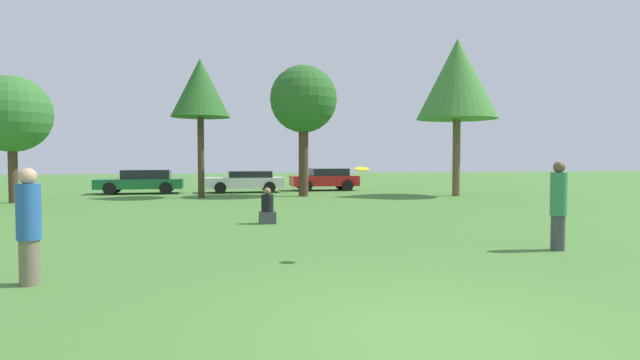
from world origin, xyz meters
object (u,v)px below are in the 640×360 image
Objects in this scene: frisbee at (362,169)px; tree_2 at (303,100)px; tree_0 at (12,115)px; tree_1 at (200,89)px; parked_car_white at (245,181)px; parked_car_green at (142,181)px; tree_3 at (457,80)px; bystander_sitting at (267,209)px; person_catcher at (558,205)px; person_thrower at (29,225)px; parked_car_red at (325,179)px.

frisbee is 0.04× the size of tree_2.
tree_0 is 12.94m from tree_2.
tree_1 is 5.05m from tree_2.
parked_car_white is (-2.69, 3.41, -4.17)m from tree_2.
frisbee is at bearing 107.93° from parked_car_green.
bystander_sitting is at bearing -139.93° from tree_3.
tree_1 is at bearing 131.51° from parked_car_green.
tree_2 is at bearing 74.17° from bystander_sitting.
tree_3 is at bearing 57.20° from frisbee.
tree_2 is at bearing -86.12° from person_catcher.
tree_0 is (-11.05, 14.84, 2.07)m from frisbee.
bystander_sitting is 0.16× the size of tree_2.
person_catcher is at bearing -109.49° from tree_3.
person_catcher is 0.27× the size of tree_1.
frisbee is (5.41, 0.69, 0.81)m from person_thrower.
frisbee is 0.06× the size of parked_car_green.
person_catcher is at bearing -64.64° from tree_1.
parked_car_green is at bearing -66.28° from person_catcher.
person_thrower reaches higher than parked_car_red.
tree_3 is (12.64, -1.52, 0.63)m from tree_1.
tree_1 is at bearing 101.40° from frisbee.
person_catcher reaches higher than person_thrower.
parked_car_green is 10.35m from parked_car_red.
tree_0 is at bearing 24.27° from parked_car_white.
person_catcher reaches higher than parked_car_green.
parked_car_white is (-5.20, 19.27, -0.29)m from person_catcher.
person_thrower is at bearing -70.01° from tree_0.
parked_car_white is at bearing 92.66° from frisbee.
bystander_sitting is at bearing 110.58° from parked_car_green.
tree_2 is (2.93, 10.33, 4.39)m from bystander_sitting.
person_thrower is 20.40m from parked_car_green.
person_catcher is 20.21m from parked_car_red.
tree_3 reaches higher than parked_car_red.
tree_1 reaches higher than tree_0.
parked_car_green is at bearing 162.12° from tree_3.
bystander_sitting is at bearing 101.32° from frisbee.
person_thrower is at bearing 92.72° from parked_car_green.
parked_car_red reaches higher than parked_car_white.
frisbee is 18.61m from tree_0.
parked_car_green is (-1.04, 20.38, -0.22)m from person_thrower.
parked_car_green is at bearing 131.70° from tree_1.
tree_0 is at bearing 104.86° from person_thrower.
person_catcher is 0.43× the size of parked_car_white.
tree_2 is (5.03, -0.06, -0.43)m from tree_1.
tree_2 is at bearing 128.03° from parked_car_white.
parked_car_red is at bearing 30.99° from tree_1.
tree_3 reaches higher than parked_car_white.
tree_0 is 1.26× the size of parked_car_white.
frisbee is 0.05× the size of tree_0.
person_catcher is 16.52m from tree_2.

